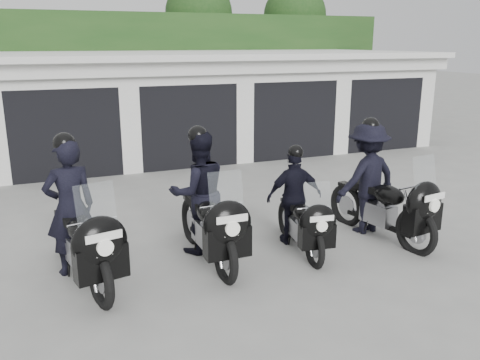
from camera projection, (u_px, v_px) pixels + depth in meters
name	position (u px, v px, depth m)	size (l,w,h in m)	color
ground	(282.00, 239.00, 8.73)	(80.00, 80.00, 0.00)	gray
garage_block	(166.00, 104.00, 15.56)	(16.40, 6.80, 2.96)	silver
background_vegetation	(143.00, 55.00, 19.69)	(20.00, 3.90, 5.80)	#1A3D16
police_bike_a	(78.00, 224.00, 6.99)	(1.04, 2.42, 2.13)	black
police_bike_b	(203.00, 202.00, 7.82)	(0.96, 2.42, 2.10)	black
police_bike_c	(298.00, 204.00, 8.22)	(1.00, 1.98, 1.73)	black
police_bike_d	(375.00, 185.00, 8.71)	(1.35, 2.40, 2.10)	black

